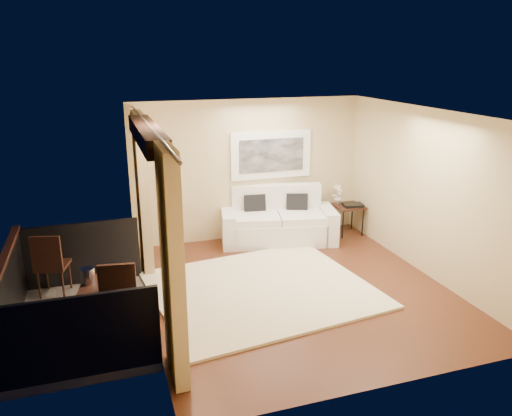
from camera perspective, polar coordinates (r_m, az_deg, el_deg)
floor at (r=7.88m, az=4.66°, el=-9.21°), size 5.00×5.00×0.00m
room_shell at (r=6.59m, az=-12.35°, el=8.27°), size 5.00×6.40×5.00m
balcony at (r=7.31m, az=-20.49°, el=-11.01°), size 1.81×2.60×1.17m
curtains at (r=6.87m, az=-11.55°, el=-1.51°), size 0.16×4.80×2.64m
artwork at (r=9.70m, az=1.76°, el=6.07°), size 1.62×0.07×0.92m
rug at (r=7.80m, az=0.65°, el=-9.26°), size 3.52×3.16×0.04m
sofa at (r=9.69m, az=2.51°, el=-1.60°), size 2.32×1.36×1.05m
side_table at (r=10.14m, az=10.50°, el=0.00°), size 0.56×0.56×0.60m
tray at (r=10.07m, az=11.03°, el=0.35°), size 0.42×0.34×0.05m
orchid at (r=10.11m, az=9.34°, el=1.63°), size 0.27×0.24×0.43m
bistro_table at (r=6.78m, az=-16.84°, el=-8.80°), size 0.68×0.68×0.70m
balcony_chair_far at (r=7.99m, az=-22.52°, el=-5.61°), size 0.53×0.53×1.00m
balcony_chair_near at (r=6.43m, az=-15.50°, el=-10.14°), size 0.52×0.52×1.05m
ice_bucket at (r=6.77m, az=-18.69°, el=-7.33°), size 0.18×0.18×0.20m
candle at (r=6.88m, az=-16.30°, el=-7.28°), size 0.06×0.06×0.07m
vase at (r=6.55m, az=-17.22°, el=-8.10°), size 0.04×0.04×0.18m
glass_a at (r=6.68m, az=-15.42°, el=-7.73°), size 0.06×0.06×0.12m
glass_b at (r=6.78m, az=-15.17°, el=-7.30°), size 0.06×0.06×0.12m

